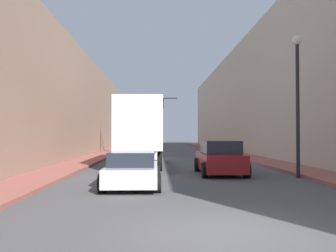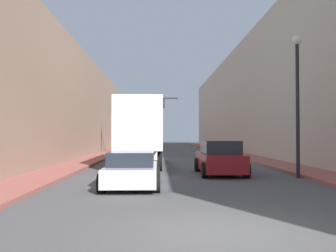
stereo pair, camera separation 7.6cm
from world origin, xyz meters
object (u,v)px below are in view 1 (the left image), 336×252
sedan_car (133,170)px  suv_car (220,158)px  semi_truck (142,130)px  traffic_signal_gantry (134,112)px  street_lamp (298,85)px

sedan_car → suv_car: bearing=47.0°
semi_truck → suv_car: bearing=-59.9°
semi_truck → traffic_signal_gantry: traffic_signal_gantry is taller
sedan_car → traffic_signal_gantry: size_ratio=0.72×
traffic_signal_gantry → street_lamp: size_ratio=0.92×
suv_car → traffic_signal_gantry: (-5.21, 18.13, 3.35)m
sedan_car → suv_car: suv_car is taller
sedan_car → traffic_signal_gantry: (-1.26, 22.37, 3.50)m
semi_truck → traffic_signal_gantry: (-1.18, 11.18, 1.92)m
semi_truck → street_lamp: size_ratio=2.02×
traffic_signal_gantry → suv_car: bearing=-74.0°
traffic_signal_gantry → street_lamp: 21.47m
semi_truck → sedan_car: 11.31m
sedan_car → street_lamp: 8.42m
semi_truck → street_lamp: (7.27, -8.57, 1.92)m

